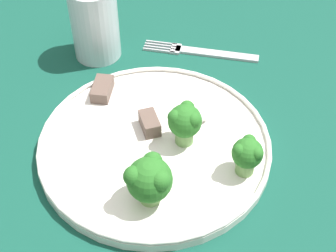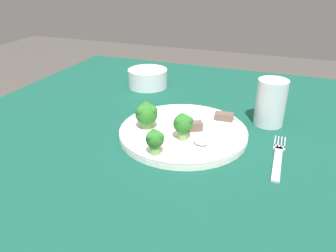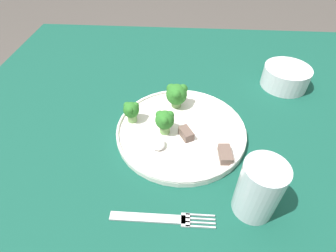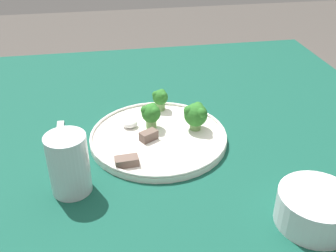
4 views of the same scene
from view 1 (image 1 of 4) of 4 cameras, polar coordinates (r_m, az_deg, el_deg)
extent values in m
cube|color=#114738|center=(0.60, -1.38, -3.06)|extent=(1.15, 1.11, 0.03)
cylinder|color=brown|center=(1.36, -16.81, 5.75)|extent=(0.06, 0.06, 0.74)
cylinder|color=white|center=(0.58, -1.53, -2.45)|extent=(0.28, 0.28, 0.01)
torus|color=white|center=(0.57, -1.54, -1.84)|extent=(0.28, 0.28, 0.01)
cube|color=#B2B2B7|center=(0.72, 5.95, 8.73)|extent=(0.02, 0.13, 0.00)
cube|color=#B2B2B7|center=(0.73, 0.95, 9.38)|extent=(0.02, 0.01, 0.00)
cube|color=#B2B2B7|center=(0.74, -0.80, 10.07)|extent=(0.00, 0.05, 0.00)
cube|color=#B2B2B7|center=(0.74, -0.91, 9.76)|extent=(0.00, 0.05, 0.00)
cube|color=#B2B2B7|center=(0.73, -1.02, 9.46)|extent=(0.00, 0.05, 0.00)
cube|color=#B2B2B7|center=(0.73, -1.14, 9.15)|extent=(0.00, 0.05, 0.00)
cylinder|color=silver|center=(0.70, -8.92, 12.33)|extent=(0.07, 0.07, 0.11)
cylinder|color=silver|center=(0.71, -8.73, 10.87)|extent=(0.06, 0.06, 0.06)
cylinder|color=#709E56|center=(0.54, 9.38, -4.79)|extent=(0.02, 0.02, 0.02)
sphere|color=#286B23|center=(0.53, 9.66, -3.27)|extent=(0.04, 0.04, 0.04)
sphere|color=#286B23|center=(0.53, 9.87, -1.85)|extent=(0.02, 0.02, 0.02)
sphere|color=#286B23|center=(0.52, 8.70, -2.98)|extent=(0.02, 0.02, 0.02)
sphere|color=#286B23|center=(0.52, 10.73, -3.27)|extent=(0.02, 0.02, 0.02)
cylinder|color=#709E56|center=(0.51, -2.19, -8.30)|extent=(0.02, 0.02, 0.02)
sphere|color=#286B23|center=(0.49, -2.28, -6.55)|extent=(0.05, 0.05, 0.05)
sphere|color=#286B23|center=(0.49, -1.90, -4.41)|extent=(0.02, 0.02, 0.02)
sphere|color=#286B23|center=(0.48, -4.03, -6.16)|extent=(0.02, 0.02, 0.02)
sphere|color=#286B23|center=(0.48, -1.00, -6.67)|extent=(0.02, 0.02, 0.02)
cylinder|color=#709E56|center=(0.57, 2.02, -1.09)|extent=(0.02, 0.02, 0.02)
sphere|color=#286B23|center=(0.55, 2.08, 0.67)|extent=(0.04, 0.04, 0.04)
sphere|color=#286B23|center=(0.55, 2.34, 2.22)|extent=(0.02, 0.02, 0.02)
sphere|color=#286B23|center=(0.54, 0.89, 1.07)|extent=(0.02, 0.02, 0.02)
sphere|color=#286B23|center=(0.54, 3.10, 0.75)|extent=(0.02, 0.02, 0.02)
cube|color=brown|center=(0.64, -8.01, 4.50)|extent=(0.05, 0.03, 0.02)
cube|color=brown|center=(0.58, -2.25, 0.34)|extent=(0.04, 0.04, 0.02)
ellipsoid|color=white|center=(0.60, 3.78, 1.69)|extent=(0.03, 0.03, 0.02)
camera|label=2|loc=(0.78, 59.16, 19.21)|focal=35.00mm
camera|label=3|loc=(0.79, 7.01, 44.11)|focal=28.00mm
camera|label=4|loc=(0.91, -57.55, 30.22)|focal=42.00mm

